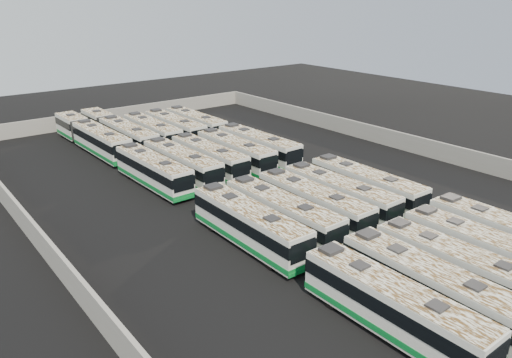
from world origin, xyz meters
The scene contains 22 objects.
ground centered at (0.00, 0.00, 0.00)m, with size 140.00×140.00×0.00m, color black.
perimeter_wall centered at (0.00, 0.00, 1.10)m, with size 45.20×73.20×2.20m.
bus_front_far_left centered at (-8.87, -22.58, 1.76)m, with size 2.63×12.26×3.45m.
bus_front_left centered at (-5.45, -22.76, 1.79)m, with size 2.89×12.49×3.51m.
bus_front_center centered at (-1.90, -22.70, 1.74)m, with size 2.80×12.10×3.40m.
bus_front_right centered at (1.51, -22.65, 1.76)m, with size 2.71×12.22×3.44m.
bus_front_far_right centered at (4.90, -22.68, 1.81)m, with size 2.75×12.57×3.54m.
bus_midfront_far_left centered at (-8.80, -8.73, 1.79)m, with size 2.76×12.44×3.50m.
bus_midfront_left centered at (-5.42, -8.75, 1.76)m, with size 2.71×12.27×3.45m.
bus_midfront_center centered at (-1.91, -8.80, 1.75)m, with size 2.62×12.13×3.42m.
bus_midfront_right centered at (1.38, -8.82, 1.74)m, with size 2.77×12.11×3.40m.
bus_midfront_far_right centered at (4.89, -8.91, 1.78)m, with size 2.83×12.40×3.48m.
bus_midback_far_left centered at (-8.78, 7.68, 1.74)m, with size 2.81×12.11×3.40m.
bus_midback_left centered at (-5.46, 7.55, 1.77)m, with size 2.80×12.32×3.46m.
bus_midback_center centered at (-1.97, 7.66, 1.73)m, with size 2.65×12.06×3.39m.
bus_midback_right centered at (1.47, 7.44, 1.76)m, with size 2.63×12.22×3.44m.
bus_midback_far_right centered at (4.87, 7.50, 1.81)m, with size 2.88×12.61×3.54m.
bus_back_far_left centered at (-8.92, 24.54, 1.77)m, with size 2.91×19.13×3.46m.
bus_back_left centered at (-5.36, 24.53, 1.78)m, with size 2.67×19.21×3.48m.
bus_back_center centered at (-1.94, 21.38, 1.76)m, with size 2.71×12.22×3.44m.
bus_back_right centered at (1.36, 21.24, 1.78)m, with size 2.69×12.37×3.48m.
bus_back_far_right centered at (4.82, 21.50, 1.75)m, with size 2.60×12.17×3.43m.
Camera 1 is at (-30.25, -36.98, 18.81)m, focal length 35.00 mm.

